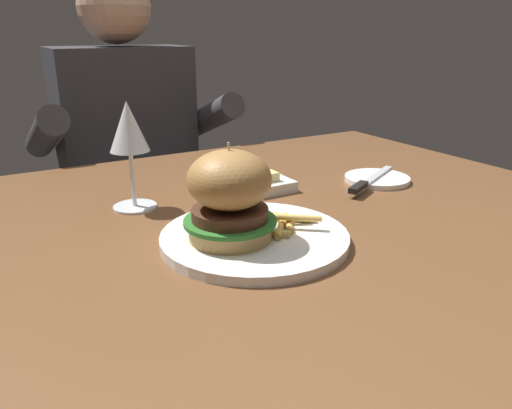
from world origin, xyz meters
name	(u,v)px	position (x,y,z in m)	size (l,w,h in m)	color
dining_table	(281,263)	(0.00, 0.00, 0.65)	(1.13, 0.95, 0.74)	brown
main_plate	(255,238)	(-0.10, -0.08, 0.75)	(0.27, 0.27, 0.01)	white
burger_sandwich	(230,195)	(-0.13, -0.08, 0.82)	(0.13, 0.13, 0.13)	tan
fries_pile	(288,222)	(-0.05, -0.09, 0.76)	(0.11, 0.08, 0.02)	gold
wine_glass	(129,132)	(-0.20, 0.15, 0.87)	(0.07, 0.07, 0.18)	silver
bread_plate	(377,179)	(0.26, 0.06, 0.74)	(0.13, 0.13, 0.01)	white
table_knife	(368,181)	(0.22, 0.03, 0.75)	(0.19, 0.11, 0.01)	silver
butter_dish	(269,185)	(0.04, 0.11, 0.75)	(0.08, 0.07, 0.04)	white
diner_person	(131,194)	(-0.03, 0.75, 0.56)	(0.51, 0.36, 1.18)	#282833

